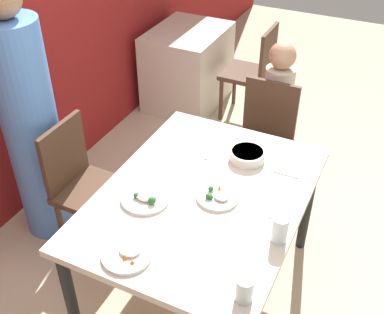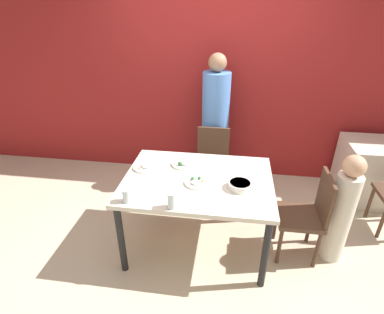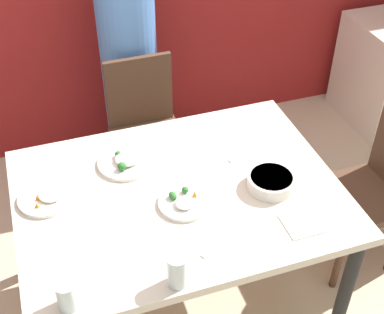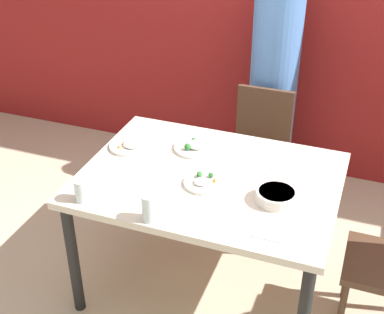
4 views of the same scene
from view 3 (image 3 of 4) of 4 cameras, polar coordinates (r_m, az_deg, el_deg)
ground_plane at (r=2.81m, az=-1.20°, el=-14.99°), size 10.00×10.00×0.00m
dining_table at (r=2.30m, az=-1.43°, el=-5.12°), size 1.35×1.00×0.76m
chair_adult_spot at (r=3.06m, az=-4.89°, el=2.99°), size 0.40×0.40×0.87m
chair_child_spot at (r=2.82m, az=18.66°, el=-3.12°), size 0.40×0.40×0.87m
person_adult at (r=3.18m, az=-6.78°, el=10.82°), size 0.33×0.33×1.68m
bowl_curry at (r=2.26m, az=8.43°, el=-2.58°), size 0.20×0.20×0.06m
plate_rice_adult at (r=2.17m, az=-0.90°, el=-4.82°), size 0.22×0.22×0.05m
plate_rice_child at (r=2.27m, az=-15.25°, el=-4.16°), size 0.23×0.23×0.05m
plate_noodles at (r=2.38m, az=-7.06°, el=-0.46°), size 0.25×0.25×0.06m
glass_water_tall at (r=1.87m, az=-13.17°, el=-14.11°), size 0.07×0.07×0.12m
glass_water_short at (r=1.87m, az=-1.58°, el=-11.99°), size 0.07×0.07×0.14m
napkin_folded at (r=2.15m, az=11.61°, el=-6.98°), size 0.14×0.14×0.01m
fork_steel at (r=2.43m, az=5.75°, el=0.24°), size 0.18×0.06×0.01m
spoon_steel at (r=2.04m, az=2.97°, el=-9.28°), size 0.17×0.09×0.01m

